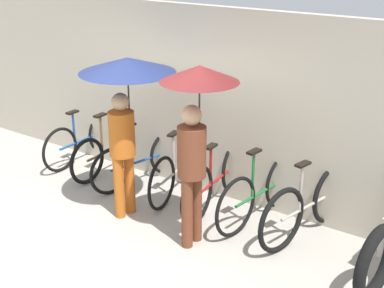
% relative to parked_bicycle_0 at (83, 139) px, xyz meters
% --- Properties ---
extents(ground_plane, '(30.00, 30.00, 0.00)m').
position_rel_parked_bicycle_0_xyz_m(ground_plane, '(1.91, -1.87, -0.36)').
color(ground_plane, '#9E998E').
extents(back_wall, '(12.91, 0.12, 2.53)m').
position_rel_parked_bicycle_0_xyz_m(back_wall, '(1.91, 0.26, 0.90)').
color(back_wall, '#B2A893').
rests_on(back_wall, ground).
extents(parked_bicycle_0, '(0.44, 1.65, 1.09)m').
position_rel_parked_bicycle_0_xyz_m(parked_bicycle_0, '(0.00, 0.00, 0.00)').
color(parked_bicycle_0, black).
rests_on(parked_bicycle_0, ground).
extents(parked_bicycle_1, '(0.44, 1.67, 1.03)m').
position_rel_parked_bicycle_0_xyz_m(parked_bicycle_1, '(0.64, -0.06, -0.01)').
color(parked_bicycle_1, black).
rests_on(parked_bicycle_1, ground).
extents(parked_bicycle_2, '(0.54, 1.67, 1.05)m').
position_rel_parked_bicycle_0_xyz_m(parked_bicycle_2, '(1.27, -0.11, -0.00)').
color(parked_bicycle_2, black).
rests_on(parked_bicycle_2, ground).
extents(parked_bicycle_3, '(0.48, 1.74, 1.10)m').
position_rel_parked_bicycle_0_xyz_m(parked_bicycle_3, '(1.90, -0.04, 0.01)').
color(parked_bicycle_3, black).
rests_on(parked_bicycle_3, ground).
extents(parked_bicycle_4, '(0.44, 1.81, 1.10)m').
position_rel_parked_bicycle_0_xyz_m(parked_bicycle_4, '(2.54, -0.08, 0.03)').
color(parked_bicycle_4, black).
rests_on(parked_bicycle_4, ground).
extents(parked_bicycle_5, '(0.44, 1.73, 1.10)m').
position_rel_parked_bicycle_0_xyz_m(parked_bicycle_5, '(3.18, -0.09, 0.03)').
color(parked_bicycle_5, black).
rests_on(parked_bicycle_5, ground).
extents(parked_bicycle_6, '(0.54, 1.73, 1.08)m').
position_rel_parked_bicycle_0_xyz_m(parked_bicycle_6, '(3.81, -0.11, 0.04)').
color(parked_bicycle_6, black).
rests_on(parked_bicycle_6, ground).
extents(pedestrian_leading, '(1.16, 1.16, 2.01)m').
position_rel_parked_bicycle_0_xyz_m(pedestrian_leading, '(1.71, -0.85, 1.28)').
color(pedestrian_leading, '#B25619').
rests_on(pedestrian_leading, ground).
extents(pedestrian_center, '(0.86, 0.86, 2.07)m').
position_rel_parked_bicycle_0_xyz_m(pedestrian_center, '(2.79, -0.95, 1.19)').
color(pedestrian_center, brown).
rests_on(pedestrian_center, ground).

